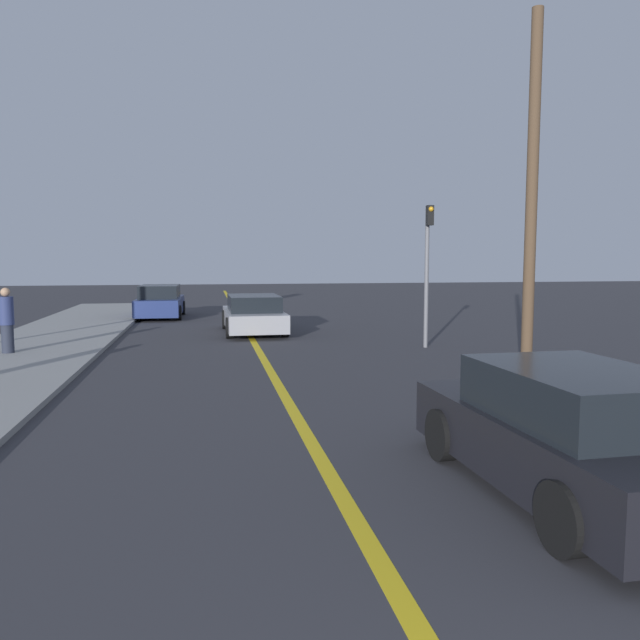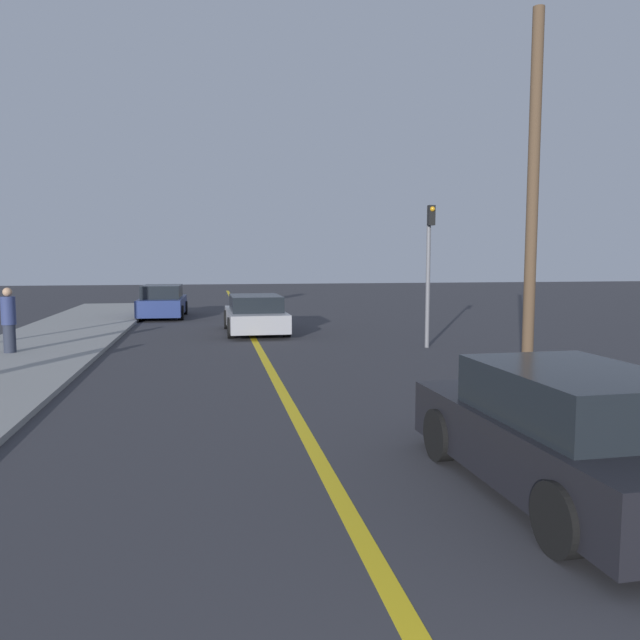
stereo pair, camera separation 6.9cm
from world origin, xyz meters
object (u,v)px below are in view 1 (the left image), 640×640
Objects in this scene: car_near_right_lane at (568,433)px; traffic_light at (427,261)px; car_far_distant at (160,302)px; pedestrian_mid_group at (7,320)px; utility_pole at (532,198)px; car_ahead_center at (254,315)px.

car_near_right_lane is 11.21m from traffic_light.
car_near_right_lane is at bearing -73.59° from car_far_distant.
pedestrian_mid_group is at bearing 126.56° from car_near_right_lane.
pedestrian_mid_group is at bearing -105.68° from car_far_distant.
car_far_distant is at bearing 119.74° from utility_pole.
car_near_right_lane is 15.37m from car_ahead_center.
car_near_right_lane is 2.53× the size of pedestrian_mid_group.
pedestrian_mid_group reaches higher than car_near_right_lane.
car_ahead_center is at bearing 96.43° from car_near_right_lane.
car_near_right_lane reaches higher than car_far_distant.
utility_pole is at bearing -22.82° from pedestrian_mid_group.
car_far_distant is at bearing 127.55° from traffic_light.
car_near_right_lane is at bearing -115.14° from utility_pole.
pedestrian_mid_group reaches higher than car_far_distant.
pedestrian_mid_group is 0.42× the size of traffic_light.
car_ahead_center is 6.60m from traffic_light.
car_ahead_center is 0.59× the size of utility_pole.
traffic_light is 0.53× the size of utility_pole.
traffic_light is at bearing 75.86° from car_near_right_lane.
utility_pole is at bearing 62.96° from car_near_right_lane.
car_far_distant is at bearing 72.96° from pedestrian_mid_group.
car_near_right_lane is 14.24m from pedestrian_mid_group.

